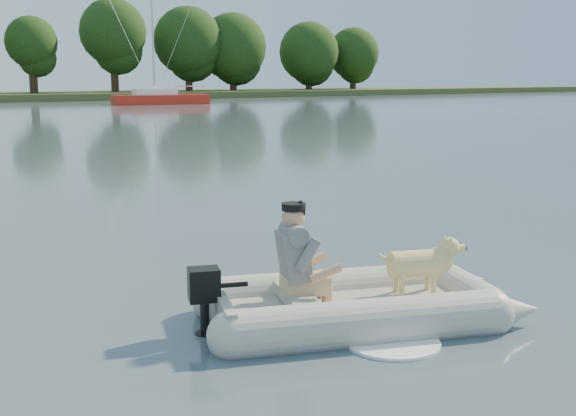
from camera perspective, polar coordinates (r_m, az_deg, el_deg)
water at (r=6.21m, az=9.33°, el=-10.56°), size 160.00×160.00×0.00m
dinghy at (r=6.57m, az=5.77°, el=-4.68°), size 5.04×4.44×1.20m
man at (r=6.40m, az=0.60°, el=-3.52°), size 0.76×0.70×0.92m
dog at (r=6.83m, az=10.03°, el=-4.70°), size 0.85×0.52×0.53m
outboard_motor at (r=6.31m, az=-6.63°, el=-7.56°), size 0.41×0.35×0.67m
sailboat at (r=55.07m, az=-10.10°, el=8.51°), size 7.23×2.98×9.65m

